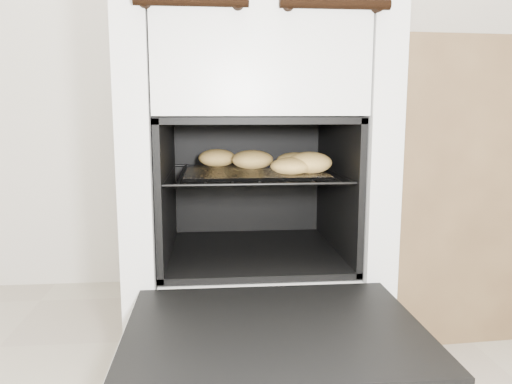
# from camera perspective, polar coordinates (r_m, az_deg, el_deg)

# --- Properties ---
(stove) EXTENTS (0.66, 0.73, 1.01)m
(stove) POSITION_cam_1_polar(r_m,az_deg,el_deg) (1.47, -0.57, 3.11)
(stove) COLOR silver
(stove) RESTS_ON ground
(oven_door) EXTENTS (0.59, 0.46, 0.04)m
(oven_door) POSITION_cam_1_polar(r_m,az_deg,el_deg) (1.01, 2.13, -16.12)
(oven_door) COLOR black
(oven_door) RESTS_ON stove
(oven_rack) EXTENTS (0.48, 0.46, 0.01)m
(oven_rack) POSITION_cam_1_polar(r_m,az_deg,el_deg) (1.40, -0.33, 2.17)
(oven_rack) COLOR black
(oven_rack) RESTS_ON stove
(foil_sheet) EXTENTS (0.37, 0.33, 0.01)m
(foil_sheet) POSITION_cam_1_polar(r_m,az_deg,el_deg) (1.38, -0.25, 2.33)
(foil_sheet) COLOR white
(foil_sheet) RESTS_ON oven_rack
(baked_rolls) EXTENTS (0.37, 0.32, 0.06)m
(baked_rolls) POSITION_cam_1_polar(r_m,az_deg,el_deg) (1.38, 1.79, 3.57)
(baked_rolls) COLOR #DDAE58
(baked_rolls) RESTS_ON foil_sheet
(counter) EXTENTS (0.88, 0.62, 0.85)m
(counter) POSITION_cam_1_polar(r_m,az_deg,el_deg) (1.82, 24.57, 1.21)
(counter) COLOR brown
(counter) RESTS_ON ground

